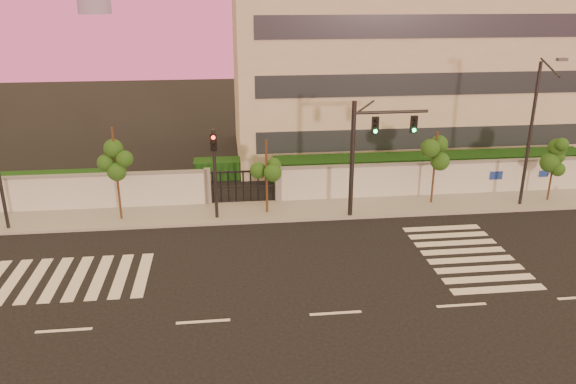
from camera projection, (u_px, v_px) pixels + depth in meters
name	position (u px, v px, depth m)	size (l,w,h in m)	color
ground	(336.00, 313.00, 21.37)	(120.00, 120.00, 0.00)	black
sidewalk	(299.00, 210.00, 31.15)	(60.00, 3.00, 0.15)	gray
perimeter_wall	(297.00, 184.00, 32.22)	(60.00, 0.36, 2.20)	silver
hedge_row	(308.00, 173.00, 34.98)	(41.00, 4.25, 1.80)	black
institutional_building	(401.00, 69.00, 40.77)	(24.40, 12.40, 12.25)	#B3AD97
road_markings	(284.00, 269.00, 24.70)	(57.00, 7.62, 0.02)	silver
street_tree_c	(115.00, 153.00, 28.63)	(1.46, 1.16, 5.10)	#382314
street_tree_d	(267.00, 160.00, 29.69)	(1.58, 1.26, 4.23)	#382314
street_tree_e	(436.00, 151.00, 31.06)	(1.48, 1.18, 4.29)	#382314
street_tree_f	(555.00, 157.00, 31.61)	(1.41, 1.12, 3.70)	#382314
traffic_signal_main	(368.00, 145.00, 29.05)	(4.01, 0.38, 6.33)	black
traffic_signal_secondary	(215.00, 164.00, 28.94)	(0.38, 0.36, 4.95)	black
streetlight_east	(533.00, 128.00, 30.18)	(0.51, 2.04, 8.47)	black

